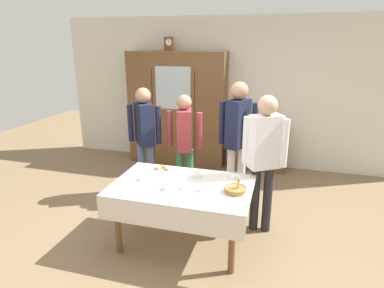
{
  "coord_description": "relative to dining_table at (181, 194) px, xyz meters",
  "views": [
    {
      "loc": [
        1.01,
        -3.35,
        2.27
      ],
      "look_at": [
        0.0,
        0.2,
        1.1
      ],
      "focal_mm": 30.47,
      "sensor_mm": 36.0,
      "label": 1
    }
  ],
  "objects": [
    {
      "name": "ground_plane",
      "position": [
        0.0,
        0.23,
        -0.64
      ],
      "size": [
        12.0,
        12.0,
        0.0
      ],
      "primitive_type": "plane",
      "color": "#846B4C",
      "rests_on": "ground"
    },
    {
      "name": "back_wall",
      "position": [
        0.0,
        2.88,
        0.71
      ],
      "size": [
        6.4,
        0.1,
        2.7
      ],
      "primitive_type": "cube",
      "color": "silver",
      "rests_on": "ground"
    },
    {
      "name": "dining_table",
      "position": [
        0.0,
        0.0,
        0.0
      ],
      "size": [
        1.54,
        1.0,
        0.75
      ],
      "color": "brown",
      "rests_on": "ground"
    },
    {
      "name": "wall_cabinet",
      "position": [
        -0.9,
        2.59,
        0.41
      ],
      "size": [
        1.81,
        0.46,
        2.1
      ],
      "color": "brown",
      "rests_on": "ground"
    },
    {
      "name": "mantel_clock",
      "position": [
        -1.02,
        2.59,
        1.58
      ],
      "size": [
        0.18,
        0.11,
        0.24
      ],
      "color": "brown",
      "rests_on": "wall_cabinet"
    },
    {
      "name": "bookshelf_low",
      "position": [
        0.65,
        2.64,
        -0.21
      ],
      "size": [
        0.98,
        0.35,
        0.86
      ],
      "color": "brown",
      "rests_on": "ground"
    },
    {
      "name": "book_stack",
      "position": [
        0.65,
        2.64,
        0.25
      ],
      "size": [
        0.16,
        0.18,
        0.06
      ],
      "color": "#664C7A",
      "rests_on": "bookshelf_low"
    },
    {
      "name": "tea_cup_far_left",
      "position": [
        0.11,
        0.27,
        0.13
      ],
      "size": [
        0.13,
        0.13,
        0.06
      ],
      "color": "silver",
      "rests_on": "dining_table"
    },
    {
      "name": "tea_cup_front_edge",
      "position": [
        -0.47,
        0.02,
        0.13
      ],
      "size": [
        0.13,
        0.13,
        0.06
      ],
      "color": "silver",
      "rests_on": "dining_table"
    },
    {
      "name": "tea_cup_near_right",
      "position": [
        0.25,
        -0.07,
        0.13
      ],
      "size": [
        0.13,
        0.13,
        0.06
      ],
      "color": "white",
      "rests_on": "dining_table"
    },
    {
      "name": "tea_cup_center",
      "position": [
        -0.12,
        -0.14,
        0.13
      ],
      "size": [
        0.13,
        0.13,
        0.06
      ],
      "color": "silver",
      "rests_on": "dining_table"
    },
    {
      "name": "tea_cup_back_edge",
      "position": [
        0.05,
        -0.07,
        0.13
      ],
      "size": [
        0.13,
        0.13,
        0.06
      ],
      "color": "white",
      "rests_on": "dining_table"
    },
    {
      "name": "tea_cup_mid_left",
      "position": [
        0.52,
        0.35,
        0.13
      ],
      "size": [
        0.13,
        0.13,
        0.06
      ],
      "color": "white",
      "rests_on": "dining_table"
    },
    {
      "name": "bread_basket",
      "position": [
        0.6,
        0.0,
        0.14
      ],
      "size": [
        0.24,
        0.24,
        0.16
      ],
      "color": "#9E7542",
      "rests_on": "dining_table"
    },
    {
      "name": "pastry_plate",
      "position": [
        -0.36,
        0.35,
        0.12
      ],
      "size": [
        0.28,
        0.28,
        0.05
      ],
      "color": "white",
      "rests_on": "dining_table"
    },
    {
      "name": "spoon_far_right",
      "position": [
        -0.26,
        0.04,
        0.11
      ],
      "size": [
        0.12,
        0.02,
        0.01
      ],
      "color": "silver",
      "rests_on": "dining_table"
    },
    {
      "name": "spoon_mid_right",
      "position": [
        0.15,
        -0.29,
        0.11
      ],
      "size": [
        0.12,
        0.02,
        0.01
      ],
      "color": "silver",
      "rests_on": "dining_table"
    },
    {
      "name": "person_behind_table_right",
      "position": [
        0.44,
        1.16,
        0.44
      ],
      "size": [
        0.52,
        0.41,
        1.76
      ],
      "color": "silver",
      "rests_on": "ground"
    },
    {
      "name": "person_behind_table_left",
      "position": [
        0.84,
        0.57,
        0.4
      ],
      "size": [
        0.52,
        0.36,
        1.7
      ],
      "color": "#232328",
      "rests_on": "ground"
    },
    {
      "name": "person_near_right_end",
      "position": [
        -0.31,
        1.14,
        0.3
      ],
      "size": [
        0.52,
        0.4,
        1.56
      ],
      "color": "#33704C",
      "rests_on": "ground"
    },
    {
      "name": "person_by_cabinet",
      "position": [
        -0.91,
        1.1,
        0.36
      ],
      "size": [
        0.52,
        0.4,
        1.64
      ],
      "color": "slate",
      "rests_on": "ground"
    }
  ]
}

